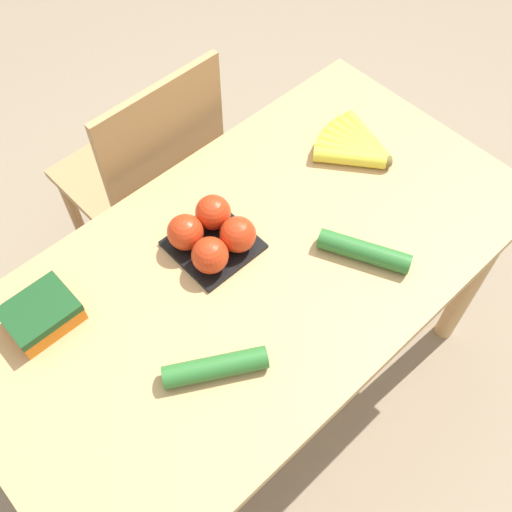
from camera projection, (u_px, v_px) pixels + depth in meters
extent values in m
plane|color=gray|center=(256.00, 385.00, 1.97)|extent=(12.00, 12.00, 0.00)
cube|color=tan|center=(256.00, 267.00, 1.37)|extent=(1.34, 0.72, 0.03)
cylinder|color=tan|center=(474.00, 278.00, 1.79)|extent=(0.06, 0.06, 0.71)
cylinder|color=tan|center=(8.00, 406.00, 1.57)|extent=(0.06, 0.06, 0.71)
cylinder|color=tan|center=(328.00, 168.00, 2.03)|extent=(0.06, 0.06, 0.71)
cube|color=tan|center=(138.00, 173.00, 1.87)|extent=(0.43, 0.41, 0.03)
cube|color=tan|center=(166.00, 153.00, 1.60)|extent=(0.39, 0.03, 0.45)
cylinder|color=tan|center=(159.00, 166.00, 2.20)|extent=(0.04, 0.04, 0.45)
cylinder|color=tan|center=(77.00, 220.00, 2.07)|extent=(0.04, 0.04, 0.45)
cylinder|color=tan|center=(220.00, 219.00, 2.07)|extent=(0.04, 0.04, 0.45)
cylinder|color=tan|center=(137.00, 280.00, 1.93)|extent=(0.04, 0.04, 0.45)
sphere|color=brown|center=(386.00, 162.00, 1.51)|extent=(0.03, 0.03, 0.03)
cylinder|color=yellow|center=(366.00, 138.00, 1.55)|extent=(0.09, 0.19, 0.04)
cylinder|color=yellow|center=(362.00, 140.00, 1.55)|extent=(0.06, 0.19, 0.04)
cylinder|color=yellow|center=(358.00, 143.00, 1.54)|extent=(0.04, 0.18, 0.04)
cylinder|color=yellow|center=(355.00, 146.00, 1.54)|extent=(0.07, 0.19, 0.04)
cylinder|color=yellow|center=(352.00, 150.00, 1.53)|extent=(0.10, 0.19, 0.04)
cylinder|color=yellow|center=(350.00, 154.00, 1.52)|extent=(0.12, 0.18, 0.04)
cylinder|color=yellow|center=(349.00, 158.00, 1.51)|extent=(0.14, 0.17, 0.04)
cube|color=black|center=(213.00, 245.00, 1.38)|extent=(0.18, 0.18, 0.01)
sphere|color=red|center=(210.00, 255.00, 1.31)|extent=(0.08, 0.08, 0.08)
sphere|color=red|center=(239.00, 234.00, 1.34)|extent=(0.08, 0.08, 0.08)
sphere|color=red|center=(185.00, 232.00, 1.34)|extent=(0.08, 0.08, 0.08)
sphere|color=red|center=(214.00, 212.00, 1.38)|extent=(0.08, 0.08, 0.08)
cube|color=orange|center=(41.00, 314.00, 1.25)|extent=(0.14, 0.11, 0.06)
cube|color=#19471E|center=(39.00, 310.00, 1.24)|extent=(0.14, 0.12, 0.02)
cylinder|color=#2D702D|center=(215.00, 367.00, 1.19)|extent=(0.21, 0.15, 0.05)
cylinder|color=#2D702D|center=(364.00, 251.00, 1.35)|extent=(0.13, 0.21, 0.05)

